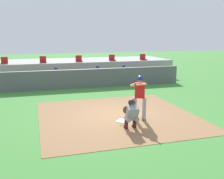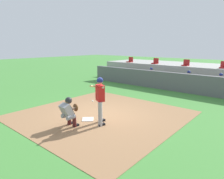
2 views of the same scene
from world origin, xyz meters
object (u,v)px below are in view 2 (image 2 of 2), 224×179
(home_plate, at_px, (88,119))
(stadium_seat_0, at_px, (130,61))
(catcher_crouched, at_px, (69,111))
(stadium_seat_3, at_px, (224,66))
(stadium_seat_2, at_px, (186,64))
(dugout_player_2, at_px, (220,83))
(batter_at_plate, at_px, (100,98))
(stadium_seat_1, at_px, (155,62))
(dugout_player_0, at_px, (150,76))
(dugout_player_1, at_px, (188,80))

(home_plate, distance_m, stadium_seat_0, 11.53)
(catcher_crouched, bearing_deg, stadium_seat_3, 76.81)
(stadium_seat_2, height_order, stadium_seat_3, same)
(catcher_crouched, xyz_separation_m, dugout_player_2, (2.90, 9.05, 0.07))
(stadium_seat_0, relative_size, stadium_seat_2, 1.00)
(batter_at_plate, bearing_deg, stadium_seat_1, 107.93)
(dugout_player_2, height_order, stadium_seat_1, stadium_seat_1)
(stadium_seat_3, bearing_deg, dugout_player_0, -155.51)
(stadium_seat_1, height_order, stadium_seat_2, same)
(home_plate, relative_size, stadium_seat_2, 0.92)
(stadium_seat_3, bearing_deg, dugout_player_2, -81.66)
(stadium_seat_1, bearing_deg, stadium_seat_3, 0.00)
(dugout_player_1, xyz_separation_m, dugout_player_2, (1.94, 0.00, 0.00))
(stadium_seat_1, xyz_separation_m, stadium_seat_2, (2.60, 0.00, 0.00))
(batter_at_plate, xyz_separation_m, dugout_player_2, (2.21, 8.14, -0.36))
(dugout_player_1, bearing_deg, dugout_player_2, 0.00)
(home_plate, relative_size, stadium_seat_3, 0.92)
(dugout_player_0, height_order, dugout_player_2, same)
(dugout_player_1, bearing_deg, home_plate, -96.74)
(batter_at_plate, xyz_separation_m, stadium_seat_2, (-0.69, 10.17, 0.50))
(stadium_seat_2, bearing_deg, dugout_player_0, -132.54)
(batter_at_plate, distance_m, dugout_player_0, 8.54)
(stadium_seat_2, bearing_deg, stadium_seat_0, 180.00)
(dugout_player_1, relative_size, stadium_seat_3, 2.71)
(catcher_crouched, xyz_separation_m, stadium_seat_1, (-2.60, 11.08, 0.93))
(dugout_player_2, height_order, stadium_seat_0, stadium_seat_0)
(stadium_seat_3, bearing_deg, stadium_seat_2, 180.00)
(home_plate, height_order, stadium_seat_2, stadium_seat_2)
(stadium_seat_1, bearing_deg, stadium_seat_2, 0.00)
(dugout_player_0, height_order, stadium_seat_2, stadium_seat_2)
(dugout_player_2, relative_size, stadium_seat_1, 2.71)
(batter_at_plate, bearing_deg, home_plate, -179.31)
(catcher_crouched, relative_size, dugout_player_0, 1.27)
(dugout_player_0, height_order, dugout_player_1, same)
(stadium_seat_0, xyz_separation_m, stadium_seat_3, (7.80, 0.00, 0.00))
(home_plate, relative_size, dugout_player_1, 0.34)
(batter_at_plate, height_order, stadium_seat_1, stadium_seat_1)
(stadium_seat_1, xyz_separation_m, stadium_seat_3, (5.20, 0.00, 0.00))
(dugout_player_0, bearing_deg, dugout_player_2, 0.00)
(batter_at_plate, distance_m, stadium_seat_2, 10.21)
(stadium_seat_0, distance_m, stadium_seat_2, 5.20)
(dugout_player_0, relative_size, dugout_player_1, 1.00)
(home_plate, height_order, catcher_crouched, catcher_crouched)
(dugout_player_0, height_order, stadium_seat_3, stadium_seat_3)
(home_plate, xyz_separation_m, stadium_seat_0, (-5.20, 10.18, 1.51))
(dugout_player_2, relative_size, stadium_seat_3, 2.71)
(stadium_seat_0, height_order, stadium_seat_1, same)
(batter_at_plate, height_order, dugout_player_1, batter_at_plate)
(dugout_player_0, bearing_deg, dugout_player_1, 0.00)
(dugout_player_1, xyz_separation_m, stadium_seat_3, (1.64, 2.03, 0.86))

